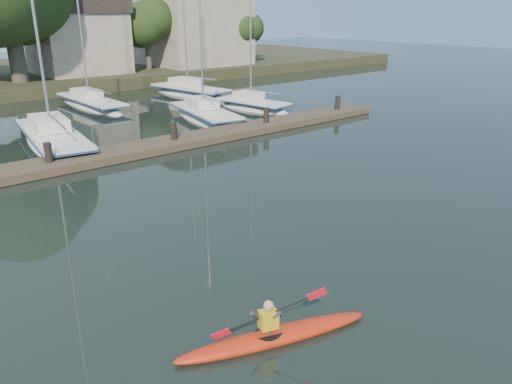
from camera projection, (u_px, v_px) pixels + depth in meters
ground at (361, 276)px, 12.67m from camera, size 160.00×160.00×0.00m
kayak at (273, 334)px, 10.15m from camera, size 4.23×1.83×1.36m
dock at (117, 153)px, 22.67m from camera, size 34.00×2.00×1.80m
sailboat_2 at (55, 149)px, 24.89m from camera, size 3.68×10.18×16.49m
sailboat_3 at (205, 123)px, 30.61m from camera, size 3.68×8.44×13.19m
sailboat_4 at (253, 111)px, 33.82m from camera, size 2.92×6.69×10.99m
sailboat_6 at (91, 109)px, 34.61m from camera, size 2.16×9.44×14.96m
sailboat_7 at (190, 98)px, 39.18m from camera, size 3.63×8.80×13.79m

